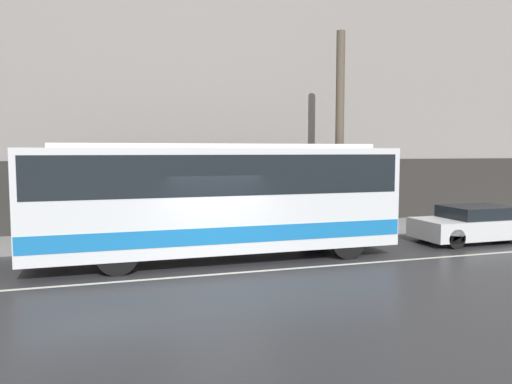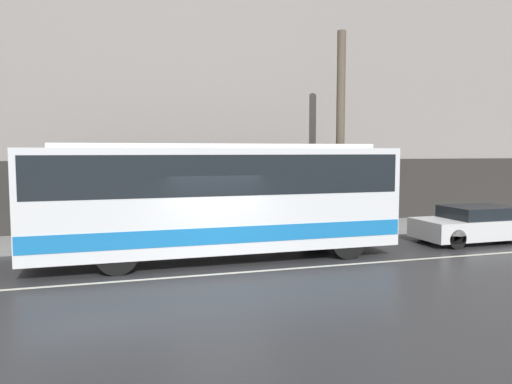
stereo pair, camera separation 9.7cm
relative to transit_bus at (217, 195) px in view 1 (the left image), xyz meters
The scene contains 7 objects.
ground_plane 2.63m from the transit_bus, 99.52° to the right, with size 60.00×60.00×0.00m, color #2D2D30.
sidewalk 4.16m from the transit_bus, 94.64° to the left, with size 60.00×3.07×0.14m.
building_facade 6.61m from the transit_bus, 93.20° to the left, with size 60.00×0.35×11.77m.
lane_stripe 2.63m from the transit_bus, 99.52° to the right, with size 54.00×0.14×0.01m.
transit_bus is the anchor object (origin of this frame).
sedan_white_front 9.42m from the transit_bus, ahead, with size 4.64×1.87×1.25m.
utility_pole_near 6.16m from the transit_bus, 26.44° to the left, with size 0.32×0.32×7.35m.
Camera 1 is at (-2.95, -12.27, 3.16)m, focal length 35.00 mm.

